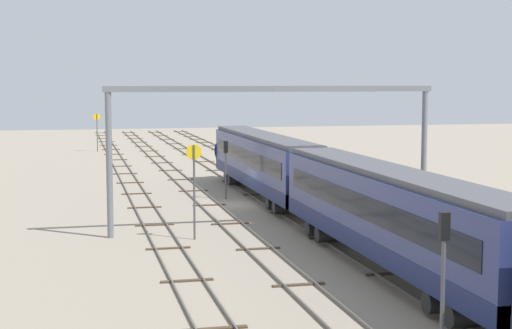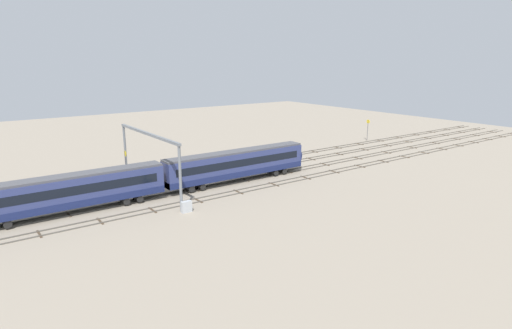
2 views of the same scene
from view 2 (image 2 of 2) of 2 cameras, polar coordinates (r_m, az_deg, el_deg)
ground_plane at (r=67.52m, az=-5.69°, el=-2.23°), size 192.17×192.17×0.00m
track_near_foreground at (r=61.75m, az=-2.37°, el=-3.64°), size 176.17×2.40×0.16m
track_with_train at (r=65.56m, az=-4.65°, el=-2.63°), size 176.17×2.40×0.16m
track_middle at (r=69.47m, az=-6.67°, el=-1.74°), size 176.17×2.40×0.16m
track_second_far at (r=73.48m, az=-8.48°, el=-0.94°), size 176.17×2.40×0.16m
overhead_gantry at (r=61.75m, az=-14.14°, el=2.26°), size 0.40×20.14×8.74m
speed_sign_near_foreground at (r=103.96m, az=14.66°, el=4.84°), size 0.14×0.89×4.95m
speed_sign_mid_trackside at (r=66.57m, az=-16.94°, el=0.10°), size 0.14×0.88×5.46m
signal_light_trackside_approach at (r=68.68m, az=-3.93°, el=0.61°), size 0.31×0.32×4.48m
relay_cabinet at (r=54.29m, az=-9.25°, el=-5.57°), size 1.35×0.60×1.44m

